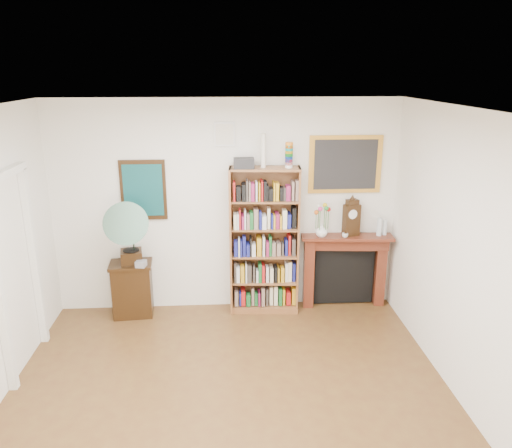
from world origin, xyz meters
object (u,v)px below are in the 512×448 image
(flower_vase, at_px, (322,230))
(side_cabinet, at_px, (133,289))
(bookshelf, at_px, (265,233))
(mantel_clock, at_px, (351,218))
(cd_stack, at_px, (141,264))
(teacup, at_px, (345,235))
(gramophone, at_px, (127,230))
(bottle_left, at_px, (379,227))
(fireplace, at_px, (345,264))
(bottle_right, at_px, (385,228))

(flower_vase, bearing_deg, side_cabinet, -178.75)
(bookshelf, bearing_deg, mantel_clock, 6.56)
(cd_stack, relative_size, teacup, 1.50)
(gramophone, xyz_separation_m, teacup, (2.78, 0.13, -0.18))
(bookshelf, xyz_separation_m, bottle_left, (1.52, 0.02, 0.05))
(flower_vase, xyz_separation_m, bottle_left, (0.77, -0.00, 0.04))
(side_cabinet, bearing_deg, bookshelf, -3.19)
(side_cabinet, distance_m, teacup, 2.88)
(teacup, bearing_deg, cd_stack, -177.09)
(fireplace, height_order, bottle_right, bottle_right)
(fireplace, bearing_deg, bottle_left, -4.90)
(bottle_left, bearing_deg, fireplace, 170.50)
(bottle_left, bearing_deg, bookshelf, -179.27)
(fireplace, relative_size, flower_vase, 7.26)
(gramophone, bearing_deg, bottle_right, -6.57)
(side_cabinet, distance_m, cd_stack, 0.46)
(side_cabinet, bearing_deg, flower_vase, -3.06)
(fireplace, distance_m, bottle_right, 0.73)
(gramophone, height_order, bottle_right, gramophone)
(side_cabinet, relative_size, bottle_right, 3.66)
(fireplace, xyz_separation_m, cd_stack, (-2.68, -0.26, 0.18))
(teacup, relative_size, bottle_right, 0.40)
(bookshelf, xyz_separation_m, gramophone, (-1.73, -0.17, 0.14))
(mantel_clock, bearing_deg, fireplace, 120.46)
(fireplace, bearing_deg, teacup, -106.08)
(fireplace, xyz_separation_m, bottle_right, (0.50, -0.04, 0.53))
(side_cabinet, bearing_deg, bottle_left, -3.37)
(teacup, relative_size, bottle_left, 0.33)
(cd_stack, bearing_deg, gramophone, 179.80)
(side_cabinet, distance_m, bottle_left, 3.36)
(cd_stack, xyz_separation_m, bottle_left, (3.11, 0.19, 0.37))
(bookshelf, distance_m, gramophone, 1.74)
(gramophone, bearing_deg, bottle_left, -6.93)
(fireplace, height_order, flower_vase, flower_vase)
(flower_vase, bearing_deg, mantel_clock, 3.86)
(teacup, bearing_deg, mantel_clock, 40.89)
(gramophone, distance_m, flower_vase, 2.49)
(gramophone, relative_size, bottle_left, 3.67)
(side_cabinet, height_order, flower_vase, flower_vase)
(flower_vase, bearing_deg, bottle_right, 1.65)
(cd_stack, xyz_separation_m, mantel_clock, (2.73, 0.21, 0.48))
(side_cabinet, height_order, bottle_right, bottle_right)
(gramophone, bearing_deg, mantel_clock, -5.95)
(gramophone, distance_m, teacup, 2.79)
(flower_vase, height_order, bottle_right, bottle_right)
(flower_vase, relative_size, bottle_left, 0.70)
(gramophone, bearing_deg, cd_stack, -10.41)
(mantel_clock, bearing_deg, teacup, -155.87)
(teacup, xyz_separation_m, bottle_right, (0.55, 0.08, 0.07))
(gramophone, bearing_deg, fireplace, -5.02)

